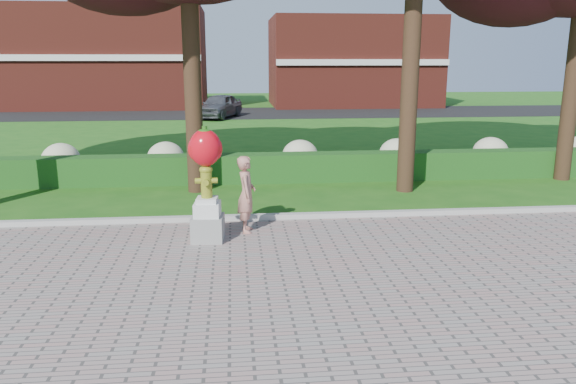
{
  "coord_description": "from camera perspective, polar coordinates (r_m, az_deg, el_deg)",
  "views": [
    {
      "loc": [
        -1.01,
        -8.64,
        3.41
      ],
      "look_at": [
        -0.06,
        1.0,
        1.11
      ],
      "focal_mm": 35.0,
      "sensor_mm": 36.0,
      "label": 1
    }
  ],
  "objects": [
    {
      "name": "lawn_hedge",
      "position": [
        15.96,
        -1.91,
        2.47
      ],
      "size": [
        24.0,
        0.7,
        0.8
      ],
      "primitive_type": "cube",
      "color": "#154C18",
      "rests_on": "ground"
    },
    {
      "name": "ground",
      "position": [
        9.34,
        0.98,
        -8.06
      ],
      "size": [
        100.0,
        100.0,
        0.0
      ],
      "primitive_type": "plane",
      "color": "#1F5A16",
      "rests_on": "ground"
    },
    {
      "name": "curb",
      "position": [
        12.15,
        -0.64,
        -2.58
      ],
      "size": [
        40.0,
        0.18,
        0.15
      ],
      "primitive_type": "cube",
      "color": "#ADADA5",
      "rests_on": "ground"
    },
    {
      "name": "woman",
      "position": [
        11.12,
        -4.25,
        -0.23
      ],
      "size": [
        0.39,
        0.57,
        1.53
      ],
      "primitive_type": "imported",
      "rotation": [
        0.0,
        0.0,
        1.53
      ],
      "color": "tan",
      "rests_on": "walkway"
    },
    {
      "name": "hydrant_sculpture",
      "position": [
        10.57,
        -8.3,
        1.11
      ],
      "size": [
        0.64,
        0.64,
        2.18
      ],
      "rotation": [
        0.0,
        0.0,
        -0.09
      ],
      "color": "gray",
      "rests_on": "walkway"
    },
    {
      "name": "building_left",
      "position": [
        43.57,
        -18.01,
        12.84
      ],
      "size": [
        14.0,
        8.0,
        7.0
      ],
      "primitive_type": "cube",
      "color": "maroon",
      "rests_on": "ground"
    },
    {
      "name": "building_right",
      "position": [
        43.58,
        6.46,
        12.99
      ],
      "size": [
        12.0,
        8.0,
        6.4
      ],
      "primitive_type": "cube",
      "color": "maroon",
      "rests_on": "ground"
    },
    {
      "name": "parked_car",
      "position": [
        33.75,
        -7.01,
        8.69
      ],
      "size": [
        3.06,
        4.47,
        1.41
      ],
      "primitive_type": "imported",
      "rotation": [
        0.0,
        0.0,
        -0.37
      ],
      "color": "#47494F",
      "rests_on": "street"
    },
    {
      "name": "hydrangea_row",
      "position": [
        16.95,
        -0.2,
        3.64
      ],
      "size": [
        20.1,
        1.1,
        0.99
      ],
      "color": "beige",
      "rests_on": "ground"
    },
    {
      "name": "street",
      "position": [
        36.81,
        -4.08,
        8.02
      ],
      "size": [
        50.0,
        8.0,
        0.02
      ],
      "primitive_type": "cube",
      "color": "black",
      "rests_on": "ground"
    }
  ]
}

